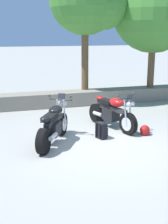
% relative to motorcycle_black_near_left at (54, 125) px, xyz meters
% --- Properties ---
extents(ground_plane, '(120.00, 120.00, 0.00)m').
position_rel_motorcycle_black_near_left_xyz_m(ground_plane, '(1.08, -0.75, -0.49)').
color(ground_plane, '#A3A099').
extents(stone_wall, '(36.00, 0.80, 0.55)m').
position_rel_motorcycle_black_near_left_xyz_m(stone_wall, '(1.08, 4.05, -0.21)').
color(stone_wall, gray).
rests_on(stone_wall, ground).
extents(motorcycle_black_near_left, '(1.21, 1.86, 1.18)m').
position_rel_motorcycle_black_near_left_xyz_m(motorcycle_black_near_left, '(0.00, 0.00, 0.00)').
color(motorcycle_black_near_left, black).
rests_on(motorcycle_black_near_left, ground).
extents(motorcycle_red_centre, '(0.93, 2.01, 1.18)m').
position_rel_motorcycle_black_near_left_xyz_m(motorcycle_red_centre, '(1.92, 0.75, 0.00)').
color(motorcycle_red_centre, black).
rests_on(motorcycle_red_centre, ground).
extents(rider_backpack, '(0.32, 0.34, 0.47)m').
position_rel_motorcycle_black_near_left_xyz_m(rider_backpack, '(1.30, -0.01, -0.24)').
color(rider_backpack, black).
rests_on(rider_backpack, ground).
extents(rider_helmet, '(0.28, 0.28, 0.28)m').
position_rel_motorcycle_black_near_left_xyz_m(rider_helmet, '(2.58, -0.09, -0.35)').
color(rider_helmet, '#B21919').
rests_on(rider_helmet, ground).
extents(leafy_tree_mid_left, '(2.90, 2.77, 4.90)m').
position_rel_motorcycle_black_near_left_xyz_m(leafy_tree_mid_left, '(2.29, 4.26, 3.50)').
color(leafy_tree_mid_left, brown).
rests_on(leafy_tree_mid_left, stone_wall).
extents(leafy_tree_mid_right, '(3.56, 3.39, 4.82)m').
position_rel_motorcycle_black_near_left_xyz_m(leafy_tree_mid_right, '(5.13, 3.95, 3.11)').
color(leafy_tree_mid_right, brown).
rests_on(leafy_tree_mid_right, stone_wall).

